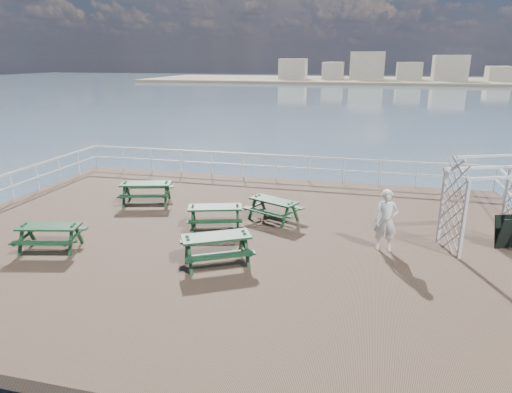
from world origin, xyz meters
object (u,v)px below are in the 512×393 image
object	(u,v)px
picnic_table_a	(146,189)
person	(386,220)
picnic_table_b	(273,205)
picnic_table_c	(215,212)
picnic_table_e	(216,243)
trellis_arbor	(486,208)
picnic_table_d	(50,232)

from	to	relation	value
picnic_table_a	person	world-z (taller)	person
picnic_table_b	person	size ratio (longest dim) A/B	1.15
picnic_table_c	picnic_table_e	bearing A→B (deg)	-87.86
picnic_table_b	trellis_arbor	bearing A→B (deg)	16.95
picnic_table_d	person	distance (m)	9.28
picnic_table_a	picnic_table_c	distance (m)	3.73
picnic_table_d	picnic_table_b	bearing A→B (deg)	22.09
picnic_table_b	picnic_table_e	world-z (taller)	picnic_table_e
picnic_table_c	trellis_arbor	distance (m)	7.77
picnic_table_e	picnic_table_b	bearing A→B (deg)	48.85
picnic_table_b	person	world-z (taller)	person
picnic_table_d	trellis_arbor	bearing A→B (deg)	1.41
picnic_table_c	picnic_table_d	world-z (taller)	picnic_table_c
picnic_table_e	person	distance (m)	4.67
picnic_table_a	picnic_table_b	size ratio (longest dim) A/B	1.06
picnic_table_c	picnic_table_d	bearing A→B (deg)	-162.80
picnic_table_b	picnic_table_c	distance (m)	1.99
picnic_table_b	picnic_table_e	size ratio (longest dim) A/B	0.90
picnic_table_c	picnic_table_e	distance (m)	2.55
picnic_table_a	trellis_arbor	world-z (taller)	trellis_arbor
picnic_table_c	trellis_arbor	bearing A→B (deg)	-15.19
trellis_arbor	picnic_table_c	bearing A→B (deg)	159.56
picnic_table_e	picnic_table_a	bearing A→B (deg)	105.11
picnic_table_b	picnic_table_d	size ratio (longest dim) A/B	1.05
picnic_table_c	picnic_table_e	xyz separation A→B (m)	(0.85, -2.40, 0.03)
picnic_table_d	picnic_table_c	bearing A→B (deg)	21.59
picnic_table_b	person	bearing A→B (deg)	-0.24
trellis_arbor	picnic_table_b	bearing A→B (deg)	149.18
picnic_table_b	trellis_arbor	distance (m)	6.23
picnic_table_b	picnic_table_e	bearing A→B (deg)	-76.75
picnic_table_a	picnic_table_b	world-z (taller)	picnic_table_a
picnic_table_e	trellis_arbor	size ratio (longest dim) A/B	0.83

